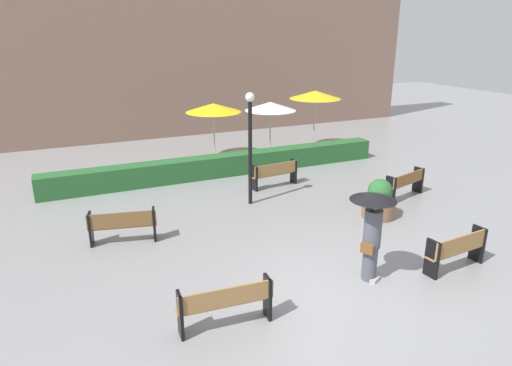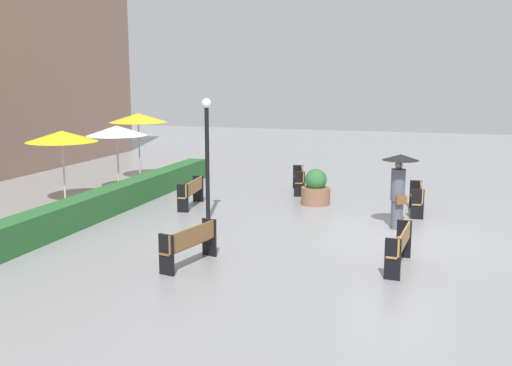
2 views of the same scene
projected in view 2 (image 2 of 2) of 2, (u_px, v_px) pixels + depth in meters
ground_plane at (395, 234)px, 15.61m from camera, size 60.00×60.00×0.00m
bench_back_row at (192, 191)px, 18.81m from camera, size 1.74×0.52×0.86m
bench_far_right at (300, 178)px, 21.19m from camera, size 1.71×0.78×0.86m
bench_far_left at (190, 242)px, 12.97m from camera, size 1.71×0.70×0.87m
bench_near_left at (400, 244)px, 12.76m from camera, size 1.79×0.44×0.87m
bench_near_right at (418, 197)px, 17.91m from camera, size 1.66×0.49×0.87m
pedestrian_with_umbrella at (399, 181)px, 15.92m from camera, size 0.97×0.97×2.04m
planter_pot at (316, 189)px, 19.19m from camera, size 0.94×0.94×1.16m
lamp_post at (207, 145)px, 16.87m from camera, size 0.28×0.28×3.46m
patio_umbrella_yellow at (62, 136)px, 19.03m from camera, size 2.26×2.26×2.36m
patio_umbrella_white at (117, 131)px, 20.93m from camera, size 2.11×2.11×2.37m
patio_umbrella_yellow_far at (138, 118)px, 23.26m from camera, size 2.25×2.25×2.65m
hedge_strip at (116, 198)px, 18.31m from camera, size 12.83×0.70×0.77m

